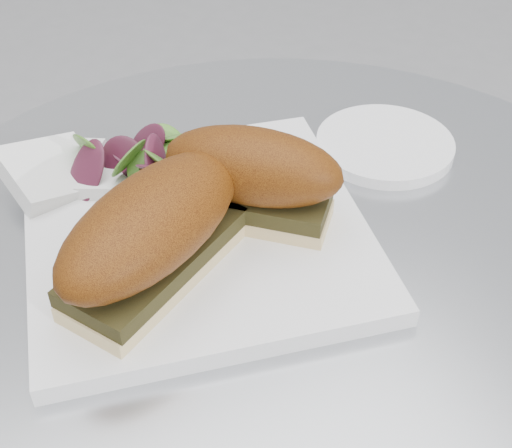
{
  "coord_description": "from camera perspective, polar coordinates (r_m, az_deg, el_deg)",
  "views": [
    {
      "loc": [
        -0.2,
        -0.36,
        1.12
      ],
      "look_at": [
        -0.02,
        0.02,
        0.77
      ],
      "focal_mm": 50.0,
      "sensor_mm": 36.0,
      "label": 1
    }
  ],
  "objects": [
    {
      "name": "napkin",
      "position": [
        0.65,
        -13.81,
        2.97
      ],
      "size": [
        0.11,
        0.11,
        0.02
      ],
      "primitive_type": null,
      "rotation": [
        0.0,
        0.0,
        -0.06
      ],
      "color": "white",
      "rests_on": "table"
    },
    {
      "name": "sandwich_left",
      "position": [
        0.51,
        -8.28,
        -0.62
      ],
      "size": [
        0.19,
        0.16,
        0.08
      ],
      "rotation": [
        0.0,
        0.0,
        0.54
      ],
      "color": "beige",
      "rests_on": "plate"
    },
    {
      "name": "table",
      "position": [
        0.75,
        1.94,
        -16.96
      ],
      "size": [
        0.7,
        0.7,
        0.73
      ],
      "color": "silver",
      "rests_on": "ground"
    },
    {
      "name": "salad",
      "position": [
        0.62,
        -9.09,
        5.66
      ],
      "size": [
        0.11,
        0.11,
        0.05
      ],
      "primitive_type": null,
      "color": "#518C2E",
      "rests_on": "plate"
    },
    {
      "name": "sandwich_right",
      "position": [
        0.56,
        -0.25,
        3.91
      ],
      "size": [
        0.15,
        0.14,
        0.08
      ],
      "rotation": [
        0.0,
        0.0,
        -0.73
      ],
      "color": "beige",
      "rests_on": "plate"
    },
    {
      "name": "plate",
      "position": [
        0.58,
        -4.76,
        -0.64
      ],
      "size": [
        0.31,
        0.31,
        0.02
      ],
      "primitive_type": "cube",
      "rotation": [
        0.0,
        0.0,
        -0.19
      ],
      "color": "white",
      "rests_on": "table"
    },
    {
      "name": "saucer",
      "position": [
        0.7,
        10.27,
        6.26
      ],
      "size": [
        0.13,
        0.13,
        0.01
      ],
      "primitive_type": "cylinder",
      "color": "white",
      "rests_on": "table"
    }
  ]
}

